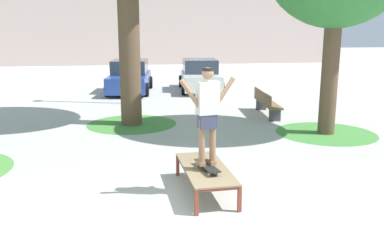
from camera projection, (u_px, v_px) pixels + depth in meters
name	position (u px, v px, depth m)	size (l,w,h in m)	color
ground_plane	(186.00, 218.00, 6.35)	(120.00, 120.00, 0.00)	#B7B5AD
skate_box	(205.00, 170.00, 7.28)	(0.83, 1.93, 0.46)	brown
skateboard	(207.00, 166.00, 7.12)	(0.34, 0.82, 0.09)	black
skater	(207.00, 110.00, 6.91)	(1.00, 0.33, 1.69)	#8E6647
grass_patch_near_right	(326.00, 133.00, 11.58)	(2.79, 2.79, 0.01)	#47893D
grass_patch_mid_back	(132.00, 124.00, 12.71)	(2.77, 2.77, 0.01)	#47893D
car_blue	(130.00, 77.00, 19.19)	(2.30, 4.38, 1.50)	#28479E
car_white	(200.00, 76.00, 19.74)	(2.18, 4.33, 1.50)	silver
park_bench	(266.00, 102.00, 13.94)	(0.67, 2.43, 0.83)	brown
light_post	(129.00, 4.00, 15.43)	(0.36, 0.36, 5.83)	#4C4C51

